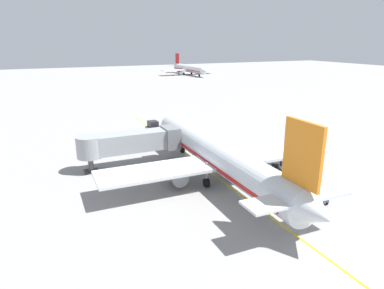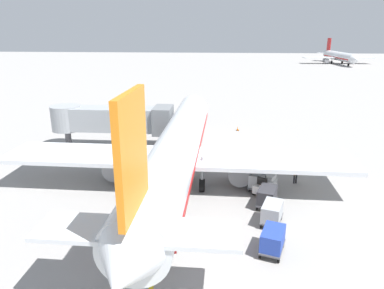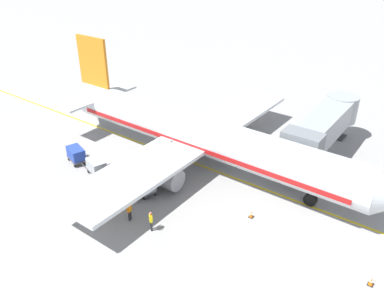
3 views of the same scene
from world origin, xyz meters
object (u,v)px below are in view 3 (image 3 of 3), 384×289
object	(u,v)px
baggage_cart_third_in_train	(96,166)
ground_crew_loader	(151,220)
baggage_cart_front	(144,184)
baggage_cart_tail_end	(76,154)
parked_airliner	(200,135)
jet_bridge	(324,125)
ground_crew_wing_walker	(129,210)
baggage_cart_second_in_train	(116,174)
safety_cone_nose_left	(251,214)
baggage_tug_lead	(135,187)
safety_cone_nose_right	(371,282)

from	to	relation	value
baggage_cart_third_in_train	ground_crew_loader	size ratio (longest dim) A/B	1.76
baggage_cart_front	baggage_cart_tail_end	distance (m)	9.17
parked_airliner	jet_bridge	world-z (taller)	parked_airliner
parked_airliner	baggage_cart_tail_end	distance (m)	12.58
baggage_cart_third_in_train	ground_crew_wing_walker	world-z (taller)	ground_crew_wing_walker
baggage_cart_front	baggage_cart_third_in_train	size ratio (longest dim) A/B	1.00
ground_crew_wing_walker	baggage_cart_front	bearing A→B (deg)	-155.56
parked_airliner	baggage_cart_second_in_train	xyz separation A→B (m)	(7.45, -4.13, -2.24)
ground_crew_loader	jet_bridge	bearing A→B (deg)	161.83
baggage_cart_tail_end	safety_cone_nose_left	size ratio (longest dim) A/B	5.04
ground_crew_wing_walker	baggage_cart_tail_end	bearing A→B (deg)	-107.68
baggage_tug_lead	baggage_cart_front	size ratio (longest dim) A/B	0.93
parked_airliner	baggage_cart_third_in_train	world-z (taller)	parked_airliner
jet_bridge	baggage_tug_lead	distance (m)	19.66
ground_crew_loader	baggage_cart_front	bearing A→B (deg)	-131.80
ground_crew_loader	safety_cone_nose_right	bearing A→B (deg)	106.13
ground_crew_loader	safety_cone_nose_left	xyz separation A→B (m)	(-5.94, 5.47, -0.66)
baggage_cart_second_in_train	ground_crew_loader	xyz separation A→B (m)	(2.99, 6.94, 0.00)
baggage_tug_lead	ground_crew_wing_walker	size ratio (longest dim) A/B	1.64
ground_crew_wing_walker	safety_cone_nose_left	xyz separation A→B (m)	(-6.02, 7.68, -0.66)
baggage_tug_lead	ground_crew_loader	xyz separation A→B (m)	(2.81, 4.33, 0.24)
baggage_cart_third_in_train	ground_crew_loader	bearing A→B (deg)	72.80
safety_cone_nose_right	ground_crew_loader	bearing A→B (deg)	-73.87
parked_airliner	safety_cone_nose_left	bearing A→B (deg)	61.50
baggage_cart_tail_end	safety_cone_nose_right	bearing A→B (deg)	92.10
baggage_cart_front	baggage_cart_tail_end	world-z (taller)	same
jet_bridge	baggage_cart_third_in_train	bearing A→B (deg)	-44.23
baggage_cart_tail_end	ground_crew_wing_walker	bearing A→B (deg)	72.32
baggage_cart_tail_end	safety_cone_nose_right	xyz separation A→B (m)	(-1.03, 28.07, -0.66)
baggage_cart_second_in_train	ground_crew_loader	bearing A→B (deg)	66.70
baggage_cart_second_in_train	safety_cone_nose_right	size ratio (longest dim) A/B	5.04
parked_airliner	baggage_tug_lead	world-z (taller)	parked_airliner
baggage_tug_lead	ground_crew_wing_walker	xyz separation A→B (m)	(2.89, 2.12, 0.24)
baggage_cart_second_in_train	ground_crew_wing_walker	size ratio (longest dim) A/B	1.76
parked_airliner	baggage_cart_second_in_train	size ratio (longest dim) A/B	12.53
jet_bridge	safety_cone_nose_left	xyz separation A→B (m)	(13.20, -0.81, -3.17)
ground_crew_loader	safety_cone_nose_right	size ratio (longest dim) A/B	2.86
parked_airliner	jet_bridge	distance (m)	12.59
parked_airliner	baggage_cart_second_in_train	distance (m)	8.81
parked_airliner	safety_cone_nose_left	size ratio (longest dim) A/B	63.10
jet_bridge	safety_cone_nose_right	size ratio (longest dim) A/B	23.73
jet_bridge	ground_crew_loader	distance (m)	20.30
ground_crew_wing_walker	safety_cone_nose_left	size ratio (longest dim) A/B	2.86
baggage_cart_second_in_train	baggage_cart_third_in_train	world-z (taller)	same
safety_cone_nose_right	ground_crew_wing_walker	bearing A→B (deg)	-75.59
safety_cone_nose_left	safety_cone_nose_right	world-z (taller)	same
baggage_cart_third_in_train	baggage_cart_tail_end	xyz separation A→B (m)	(-0.41, -3.46, 0.00)
baggage_tug_lead	ground_crew_wing_walker	world-z (taller)	ground_crew_wing_walker
baggage_tug_lead	baggage_cart_second_in_train	bearing A→B (deg)	-93.85
baggage_tug_lead	safety_cone_nose_left	distance (m)	10.30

